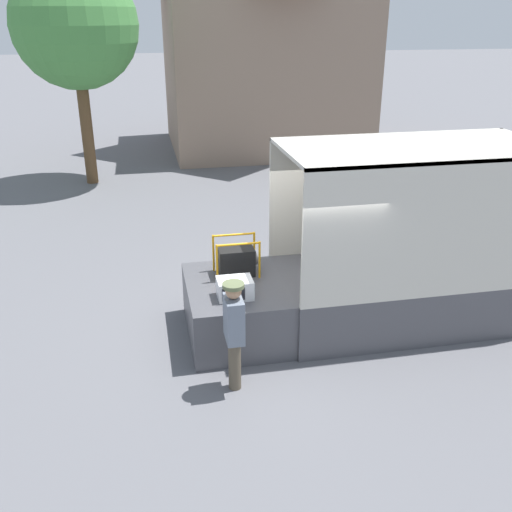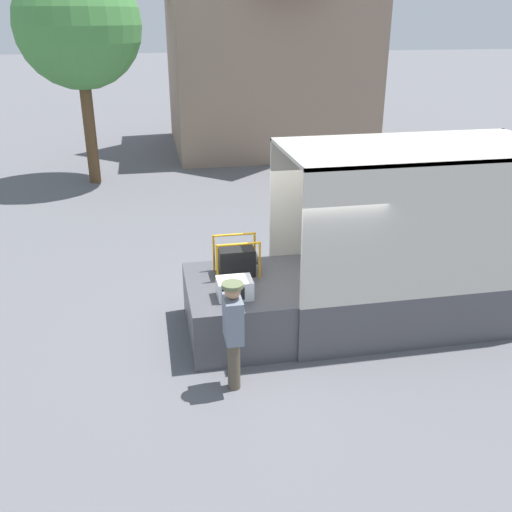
{
  "view_description": "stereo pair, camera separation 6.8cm",
  "coord_description": "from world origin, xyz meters",
  "px_view_note": "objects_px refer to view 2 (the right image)",
  "views": [
    {
      "loc": [
        -2.14,
        -8.26,
        4.95
      ],
      "look_at": [
        -0.5,
        -0.2,
        1.47
      ],
      "focal_mm": 40.0,
      "sensor_mm": 36.0,
      "label": 1
    },
    {
      "loc": [
        -2.07,
        -8.27,
        4.95
      ],
      "look_at": [
        -0.5,
        -0.2,
        1.47
      ],
      "focal_mm": 40.0,
      "sensor_mm": 36.0,
      "label": 2
    }
  ],
  "objects_px": {
    "worker_person": "(233,326)",
    "street_tree": "(78,26)",
    "portable_generator": "(238,261)",
    "box_truck": "(482,262)",
    "microwave": "(235,288)"
  },
  "relations": [
    {
      "from": "microwave",
      "to": "portable_generator",
      "type": "bearing_deg",
      "value": 77.56
    },
    {
      "from": "box_truck",
      "to": "portable_generator",
      "type": "relative_size",
      "value": 8.51
    },
    {
      "from": "box_truck",
      "to": "portable_generator",
      "type": "bearing_deg",
      "value": 174.99
    },
    {
      "from": "microwave",
      "to": "street_tree",
      "type": "relative_size",
      "value": 0.08
    },
    {
      "from": "worker_person",
      "to": "street_tree",
      "type": "height_order",
      "value": "street_tree"
    },
    {
      "from": "portable_generator",
      "to": "street_tree",
      "type": "relative_size",
      "value": 0.11
    },
    {
      "from": "box_truck",
      "to": "street_tree",
      "type": "xyz_separation_m",
      "value": [
        -7.33,
        10.24,
        3.74
      ]
    },
    {
      "from": "microwave",
      "to": "street_tree",
      "type": "height_order",
      "value": "street_tree"
    },
    {
      "from": "portable_generator",
      "to": "street_tree",
      "type": "distance_m",
      "value": 10.9
    },
    {
      "from": "box_truck",
      "to": "worker_person",
      "type": "relative_size",
      "value": 3.79
    },
    {
      "from": "worker_person",
      "to": "street_tree",
      "type": "bearing_deg",
      "value": 102.77
    },
    {
      "from": "street_tree",
      "to": "worker_person",
      "type": "bearing_deg",
      "value": -77.23
    },
    {
      "from": "portable_generator",
      "to": "worker_person",
      "type": "distance_m",
      "value": 1.92
    },
    {
      "from": "worker_person",
      "to": "street_tree",
      "type": "relative_size",
      "value": 0.25
    },
    {
      "from": "portable_generator",
      "to": "street_tree",
      "type": "bearing_deg",
      "value": 107.1
    }
  ]
}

